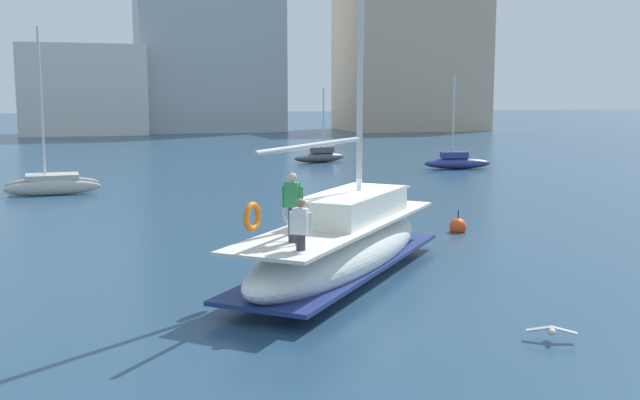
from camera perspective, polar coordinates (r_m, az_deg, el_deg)
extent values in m
plane|color=navy|center=(21.58, 1.74, -4.67)|extent=(400.00, 400.00, 0.00)
ellipsoid|color=white|center=(19.38, 1.70, -4.02)|extent=(8.11, 8.82, 1.40)
cube|color=navy|center=(19.45, 1.70, -4.92)|extent=(8.00, 8.69, 0.10)
cube|color=beige|center=(19.24, 1.71, -1.86)|extent=(7.65, 8.33, 0.08)
cube|color=white|center=(19.84, 2.52, -0.42)|extent=(4.10, 4.36, 0.70)
cylinder|color=silver|center=(20.20, 3.13, 14.66)|extent=(0.16, 0.16, 11.20)
cylinder|color=#B7B7BC|center=(17.45, -0.39, 4.27)|extent=(3.87, 4.42, 0.12)
cylinder|color=silver|center=(23.26, 5.91, 1.09)|extent=(0.72, 0.64, 0.06)
torus|color=orange|center=(17.33, -5.25, -1.28)|extent=(0.57, 0.62, 0.70)
cylinder|color=#33333D|center=(16.58, -2.12, -1.92)|extent=(0.20, 0.20, 0.80)
cube|color=#338C4C|center=(16.48, -2.13, 0.41)|extent=(0.37, 0.36, 0.56)
sphere|color=beige|center=(16.43, -2.14, 1.76)|extent=(0.20, 0.20, 0.20)
cylinder|color=#338C4C|center=(16.59, -2.81, 0.28)|extent=(0.09, 0.09, 0.50)
cylinder|color=#338C4C|center=(16.39, -1.44, 0.19)|extent=(0.09, 0.09, 0.50)
cylinder|color=#33333D|center=(15.75, -1.49, -3.28)|extent=(0.20, 0.20, 0.35)
cube|color=white|center=(15.67, -1.50, -1.65)|extent=(0.37, 0.36, 0.56)
sphere|color=#9E7051|center=(15.61, -1.50, -0.24)|extent=(0.20, 0.20, 0.20)
cylinder|color=white|center=(15.77, -2.22, -1.78)|extent=(0.09, 0.09, 0.50)
cylinder|color=white|center=(15.58, -0.77, -1.89)|extent=(0.09, 0.09, 0.50)
torus|color=silver|center=(16.76, -1.76, -1.05)|extent=(0.61, 0.54, 0.76)
ellipsoid|color=#4C4C51|center=(53.19, -0.02, 3.30)|extent=(4.37, 2.20, 0.69)
cube|color=#4C4C51|center=(53.26, 0.17, 3.89)|extent=(1.82, 1.12, 0.40)
cylinder|color=silver|center=(53.21, 0.27, 6.16)|extent=(0.12, 0.12, 4.63)
ellipsoid|color=#B7B2A8|center=(37.78, -19.93, 0.89)|extent=(4.49, 0.73, 0.72)
ellipsoid|color=#B7B2A8|center=(39.45, -19.94, 1.18)|extent=(4.49, 0.73, 0.72)
cube|color=#B7B2A8|center=(38.56, -19.97, 1.72)|extent=(2.55, 1.83, 0.24)
cylinder|color=silver|center=(38.37, -20.74, 7.14)|extent=(0.12, 0.12, 7.09)
ellipsoid|color=navy|center=(49.25, 10.56, 2.79)|extent=(4.54, 1.89, 0.72)
cube|color=navy|center=(49.15, 10.33, 3.44)|extent=(1.87, 1.01, 0.40)
cylinder|color=silver|center=(48.99, 10.28, 6.33)|extent=(0.12, 0.12, 5.35)
ellipsoid|color=silver|center=(15.31, 17.44, -9.59)|extent=(0.33, 0.40, 0.16)
sphere|color=silver|center=(15.12, 17.52, -9.70)|extent=(0.11, 0.11, 0.11)
cone|color=gold|center=(15.06, 17.54, -9.81)|extent=(0.07, 0.08, 0.04)
cube|color=#9E9993|center=(15.33, 18.36, -9.53)|extent=(0.49, 0.35, 0.12)
cube|color=#9E9993|center=(15.28, 16.53, -9.51)|extent=(0.49, 0.35, 0.12)
sphere|color=#EA4C19|center=(26.44, 10.60, -2.04)|extent=(0.60, 0.60, 0.60)
cylinder|color=black|center=(26.39, 10.62, -1.40)|extent=(0.04, 0.04, 0.60)
cube|color=silver|center=(96.99, -17.76, 8.07)|extent=(14.83, 10.52, 10.87)
cube|color=#B2B7BC|center=(103.61, -8.76, 13.01)|extent=(18.70, 15.23, 27.78)
cube|color=#C6AD8E|center=(105.33, 6.95, 10.36)|extent=(18.47, 14.19, 18.22)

